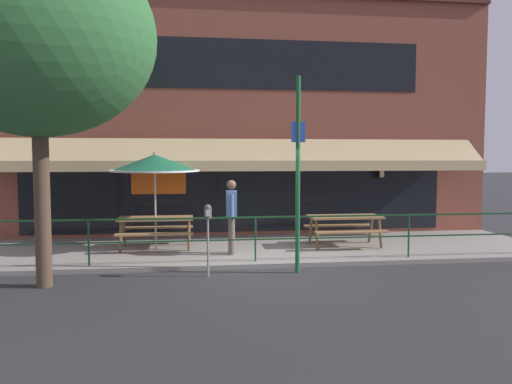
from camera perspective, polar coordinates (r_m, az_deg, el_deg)
The scene contains 11 objects.
ground_plane at distance 10.53m, azimuth 0.15°, elevation -8.79°, with size 120.00×120.00×0.00m, color #2D2D30.
patio_deck at distance 12.46m, azimuth -1.08°, elevation -6.54°, with size 15.00×4.00×0.10m, color gray.
restaurant_building at distance 14.51m, azimuth -2.09°, elevation 8.68°, with size 15.00×1.60×7.07m.
patio_railing at distance 10.68m, azimuth -0.07°, elevation -4.25°, with size 13.84×0.04×0.97m.
picnic_table_left at distance 12.43m, azimuth -11.38°, elevation -3.59°, with size 1.80×1.42×0.76m.
picnic_table_centre at distance 12.72m, azimuth 10.12°, elevation -3.40°, with size 1.80×1.42×0.76m.
patio_umbrella_left at distance 12.24m, azimuth -11.50°, elevation 3.22°, with size 2.14×2.14×2.38m.
pedestrian_walking at distance 11.47m, azimuth -2.83°, elevation -2.38°, with size 0.26×0.62×1.71m.
parking_meter_near at distance 9.70m, azimuth -5.53°, elevation -3.02°, with size 0.15×0.16×1.42m.
street_sign_pole at distance 9.96m, azimuth 4.81°, elevation 2.20°, with size 0.28×0.09×3.93m.
street_tree_curbside at distance 9.81m, azimuth -23.21°, elevation 17.40°, with size 4.12×3.71×6.80m.
Camera 1 is at (-1.37, -10.18, 2.33)m, focal length 35.00 mm.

